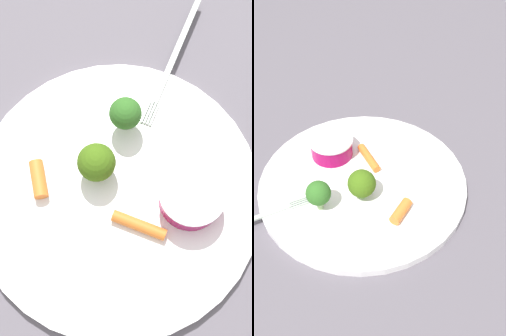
{
  "view_description": "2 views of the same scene",
  "coord_description": "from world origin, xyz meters",
  "views": [
    {
      "loc": [
        -0.14,
        0.04,
        0.5
      ],
      "look_at": [
        0.02,
        -0.02,
        0.02
      ],
      "focal_mm": 52.4,
      "sensor_mm": 36.0,
      "label": 1
    },
    {
      "loc": [
        0.39,
        0.18,
        0.48
      ],
      "look_at": [
        -0.02,
        0.02,
        0.03
      ],
      "focal_mm": 46.43,
      "sensor_mm": 36.0,
      "label": 2
    }
  ],
  "objects": [
    {
      "name": "carrot_stick_1",
      "position": [
        0.04,
        0.07,
        0.02
      ],
      "size": [
        0.04,
        0.02,
        0.01
      ],
      "primitive_type": "cylinder",
      "rotation": [
        1.57,
        0.0,
        4.57
      ],
      "color": "orange",
      "rests_on": "plate"
    },
    {
      "name": "broccoli_floret_0",
      "position": [
        0.03,
        0.01,
        0.04
      ],
      "size": [
        0.04,
        0.04,
        0.05
      ],
      "color": "#8BB86A",
      "rests_on": "plate"
    },
    {
      "name": "sauce_cup",
      "position": [
        -0.04,
        -0.07,
        0.03
      ],
      "size": [
        0.07,
        0.07,
        0.03
      ],
      "color": "#930647",
      "rests_on": "plate"
    },
    {
      "name": "ground_plane",
      "position": [
        0.0,
        0.0,
        0.0
      ],
      "size": [
        2.4,
        2.4,
        0.0
      ],
      "primitive_type": "plane",
      "color": "#59535D"
    },
    {
      "name": "plate",
      "position": [
        0.0,
        0.0,
        0.01
      ],
      "size": [
        0.3,
        0.3,
        0.01
      ],
      "primitive_type": "cylinder",
      "color": "white",
      "rests_on": "ground_plane"
    },
    {
      "name": "carrot_stick_0",
      "position": [
        -0.04,
        -0.01,
        0.02
      ],
      "size": [
        0.05,
        0.05,
        0.01
      ],
      "primitive_type": "cylinder",
      "rotation": [
        1.57,
        0.0,
        5.55
      ],
      "color": "orange",
      "rests_on": "plate"
    },
    {
      "name": "broccoli_floret_1",
      "position": [
        0.07,
        -0.03,
        0.04
      ],
      "size": [
        0.03,
        0.03,
        0.05
      ],
      "color": "#8BAC70",
      "rests_on": "plate"
    }
  ]
}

